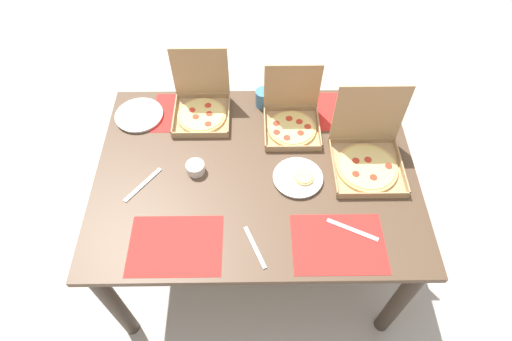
{
  "coord_description": "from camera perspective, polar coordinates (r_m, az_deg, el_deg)",
  "views": [
    {
      "loc": [
        -0.01,
        -1.09,
        2.2
      ],
      "look_at": [
        0.0,
        0.0,
        0.74
      ],
      "focal_mm": 29.35,
      "sensor_mm": 36.0,
      "label": 1
    }
  ],
  "objects": [
    {
      "name": "pizza_box_center",
      "position": [
        1.87,
        14.94,
        1.99
      ],
      "size": [
        0.3,
        0.31,
        0.34
      ],
      "color": "tan",
      "rests_on": "dining_table"
    },
    {
      "name": "knife_by_near_right",
      "position": [
        1.84,
        -15.16,
        -1.87
      ],
      "size": [
        0.14,
        0.18,
        0.0
      ],
      "primitive_type": "cube",
      "rotation": [
        0.0,
        0.0,
        0.92
      ],
      "color": "#B7B7BC",
      "rests_on": "dining_table"
    },
    {
      "name": "plate_near_right",
      "position": [
        1.8,
        5.81,
        -1.0
      ],
      "size": [
        0.21,
        0.21,
        0.03
      ],
      "color": "white",
      "rests_on": "dining_table"
    },
    {
      "name": "cup_spare",
      "position": [
        2.09,
        13.43,
        8.89
      ],
      "size": [
        0.07,
        0.07,
        0.09
      ],
      "primitive_type": "cylinder",
      "color": "teal",
      "rests_on": "dining_table"
    },
    {
      "name": "pizza_box_corner_left",
      "position": [
        2.03,
        -7.44,
        8.71
      ],
      "size": [
        0.27,
        0.27,
        0.3
      ],
      "color": "tan",
      "rests_on": "dining_table"
    },
    {
      "name": "knife_by_near_left",
      "position": [
        1.7,
        12.99,
        -7.89
      ],
      "size": [
        0.2,
        0.11,
        0.0
      ],
      "primitive_type": "cube",
      "rotation": [
        0.0,
        0.0,
        5.83
      ],
      "color": "#B7B7BC",
      "rests_on": "dining_table"
    },
    {
      "name": "ground_plane",
      "position": [
        2.45,
        -0.0,
        -10.36
      ],
      "size": [
        6.0,
        6.0,
        0.0
      ],
      "primitive_type": "plane",
      "color": "beige"
    },
    {
      "name": "condiment_bowl",
      "position": [
        1.82,
        -8.25,
        0.4
      ],
      "size": [
        0.08,
        0.08,
        0.05
      ],
      "primitive_type": "cylinder",
      "color": "white",
      "rests_on": "dining_table"
    },
    {
      "name": "cup_red",
      "position": [
        2.06,
        1.0,
        9.85
      ],
      "size": [
        0.08,
        0.08,
        0.09
      ],
      "primitive_type": "cylinder",
      "color": "teal",
      "rests_on": "dining_table"
    },
    {
      "name": "placemat_near_left",
      "position": [
        1.66,
        -10.9,
        -10.0
      ],
      "size": [
        0.36,
        0.26,
        0.0
      ],
      "primitive_type": "cube",
      "color": "red",
      "rests_on": "dining_table"
    },
    {
      "name": "placemat_far_left",
      "position": [
        2.08,
        -8.89,
        7.84
      ],
      "size": [
        0.36,
        0.26,
        0.0
      ],
      "primitive_type": "cube",
      "color": "red",
      "rests_on": "dining_table"
    },
    {
      "name": "pizza_box_corner_right",
      "position": [
        1.96,
        4.9,
        6.94
      ],
      "size": [
        0.26,
        0.26,
        0.29
      ],
      "color": "tan",
      "rests_on": "dining_table"
    },
    {
      "name": "fork_by_far_right",
      "position": [
        1.63,
        -0.15,
        -10.4
      ],
      "size": [
        0.09,
        0.18,
        0.0
      ],
      "primitive_type": "cube",
      "rotation": [
        0.0,
        0.0,
        1.97
      ],
      "color": "#B7B7BC",
      "rests_on": "dining_table"
    },
    {
      "name": "plate_far_left",
      "position": [
        2.1,
        -15.64,
        7.25
      ],
      "size": [
        0.23,
        0.23,
        0.02
      ],
      "color": "white",
      "rests_on": "dining_table"
    },
    {
      "name": "dining_table",
      "position": [
        1.91,
        -0.0,
        -1.91
      ],
      "size": [
        1.39,
        1.01,
        0.74
      ],
      "color": "#3F3328",
      "rests_on": "ground_plane"
    },
    {
      "name": "placemat_near_right",
      "position": [
        1.67,
        11.17,
        -9.75
      ],
      "size": [
        0.36,
        0.26,
        0.0
      ],
      "primitive_type": "cube",
      "color": "red",
      "rests_on": "dining_table"
    },
    {
      "name": "placemat_far_right",
      "position": [
        2.08,
        8.63,
        7.99
      ],
      "size": [
        0.36,
        0.26,
        0.0
      ],
      "primitive_type": "cube",
      "color": "red",
      "rests_on": "dining_table"
    }
  ]
}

